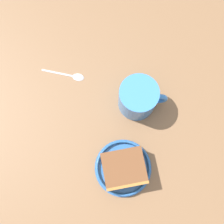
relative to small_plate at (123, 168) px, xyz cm
name	(u,v)px	position (x,y,z in cm)	size (l,w,h in cm)	color
ground_plane	(104,153)	(2.72, -5.22, -2.08)	(139.38, 139.38, 2.56)	brown
small_plate	(123,168)	(0.00, 0.00, 0.00)	(13.42, 13.42, 1.63)	#26599E
cake_slice	(124,168)	(0.07, 0.26, 2.53)	(11.11, 10.35, 4.70)	#9E662D
tea_mug	(138,98)	(-10.07, -12.94, 3.72)	(11.13, 9.11, 8.86)	#3372BF
teaspoon	(72,76)	(1.88, -26.59, -0.45)	(9.69, 7.77, 0.80)	silver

